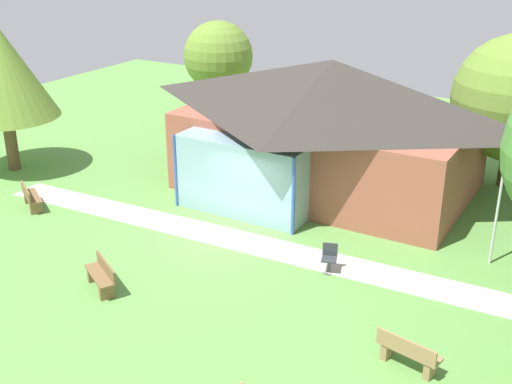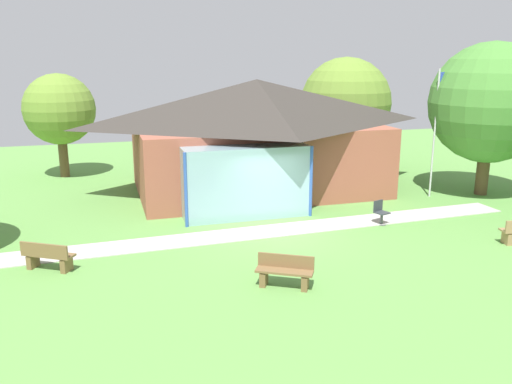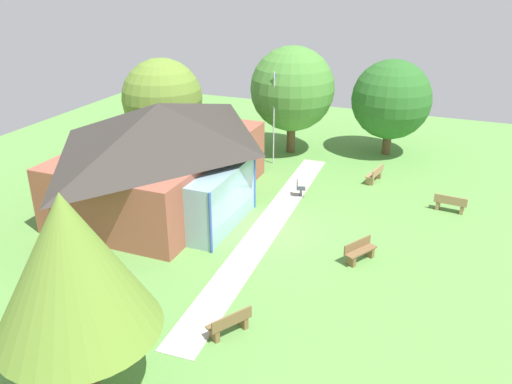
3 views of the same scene
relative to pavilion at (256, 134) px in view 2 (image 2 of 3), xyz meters
The scene contains 10 objects.
ground_plane 6.48m from the pavilion, 98.03° to the right, with size 44.00×44.00×0.00m, color #609947.
pavilion is the anchor object (origin of this frame).
footpath 6.29m from the pavilion, 98.31° to the right, with size 18.02×1.30×0.03m, color #BCB7B2.
flagpole 7.60m from the pavilion, 24.31° to the right, with size 0.64×0.08×5.40m.
bench_mid_left 11.14m from the pavilion, 138.86° to the right, with size 1.51×1.16×0.84m.
bench_front_center 10.56m from the pavilion, 102.23° to the right, with size 1.52×1.13×0.84m.
patio_chair_lawn_spare 7.00m from the pavilion, 64.34° to the right, with size 0.56×0.56×0.86m.
tree_behind_pavilion_right 7.07m from the pavilion, 31.25° to the left, with size 4.78×4.78×5.86m.
tree_behind_pavilion_left 10.08m from the pavilion, 147.10° to the left, with size 3.45×3.45×5.09m.
tree_east_hedge 9.97m from the pavilion, 20.23° to the right, with size 5.06×5.06×6.51m.
Camera 2 is at (-5.71, -16.39, 5.88)m, focal length 37.25 mm.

